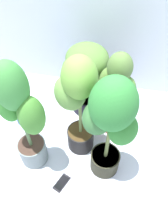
% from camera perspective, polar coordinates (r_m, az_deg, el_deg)
% --- Properties ---
extents(ground_plane, '(8.00, 8.00, 0.00)m').
position_cam_1_polar(ground_plane, '(1.94, -2.87, -10.06)').
color(ground_plane, silver).
rests_on(ground_plane, ground).
extents(potted_plant_front_left, '(0.37, 0.27, 0.98)m').
position_cam_1_polar(potted_plant_front_left, '(1.50, -14.92, -1.04)').
color(potted_plant_front_left, slate).
rests_on(potted_plant_front_left, ground).
extents(potted_plant_back_right, '(0.32, 0.23, 0.79)m').
position_cam_1_polar(potted_plant_back_right, '(1.75, 7.90, 4.98)').
color(potted_plant_back_right, '#944A3C').
rests_on(potted_plant_back_right, ground).
extents(potted_plant_front_right, '(0.40, 0.31, 0.93)m').
position_cam_1_polar(potted_plant_front_right, '(1.40, 6.34, -2.69)').
color(potted_plant_front_right, '#2A291A').
rests_on(potted_plant_front_right, ground).
extents(potted_plant_center, '(0.36, 0.30, 0.91)m').
position_cam_1_polar(potted_plant_center, '(1.55, -1.76, 2.64)').
color(potted_plant_center, black).
rests_on(potted_plant_center, ground).
extents(potted_plant_back_center, '(0.54, 0.41, 0.67)m').
position_cam_1_polar(potted_plant_back_center, '(1.91, 1.01, 9.02)').
color(potted_plant_back_center, black).
rests_on(potted_plant_back_center, ground).
extents(cell_phone, '(0.12, 0.16, 0.01)m').
position_cam_1_polar(cell_phone, '(1.83, -5.48, -16.82)').
color(cell_phone, black).
rests_on(cell_phone, ground).
extents(nutrient_bottle, '(0.10, 0.10, 0.25)m').
position_cam_1_polar(nutrient_bottle, '(2.09, -15.29, -0.29)').
color(nutrient_bottle, blue).
rests_on(nutrient_bottle, ground).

